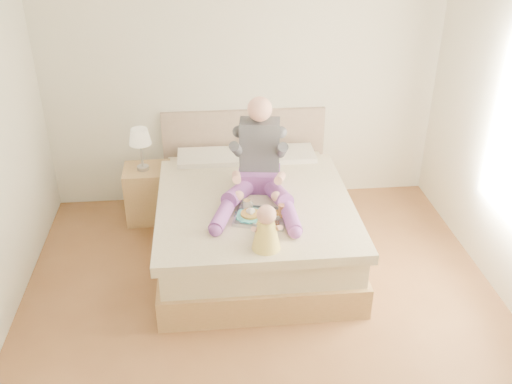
{
  "coord_description": "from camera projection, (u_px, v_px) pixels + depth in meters",
  "views": [
    {
      "loc": [
        -0.41,
        -3.43,
        3.09
      ],
      "look_at": [
        -0.01,
        0.69,
        0.8
      ],
      "focal_mm": 40.0,
      "sensor_mm": 36.0,
      "label": 1
    }
  ],
  "objects": [
    {
      "name": "room",
      "position": [
        279.0,
        148.0,
        3.8
      ],
      "size": [
        4.02,
        4.22,
        2.71
      ],
      "color": "brown",
      "rests_on": "ground"
    },
    {
      "name": "bed",
      "position": [
        253.0,
        217.0,
        5.31
      ],
      "size": [
        1.7,
        2.18,
        1.0
      ],
      "color": "#9C7849",
      "rests_on": "ground"
    },
    {
      "name": "nightstand",
      "position": [
        149.0,
        193.0,
        5.78
      ],
      "size": [
        0.47,
        0.42,
        0.56
      ],
      "rotation": [
        0.0,
        0.0,
        0.02
      ],
      "color": "#9C7849",
      "rests_on": "ground"
    },
    {
      "name": "lamp",
      "position": [
        140.0,
        139.0,
        5.47
      ],
      "size": [
        0.21,
        0.21,
        0.43
      ],
      "color": "#ABADB2",
      "rests_on": "nightstand"
    },
    {
      "name": "adult",
      "position": [
        259.0,
        168.0,
        4.97
      ],
      "size": [
        0.74,
        1.1,
        0.88
      ],
      "rotation": [
        0.0,
        0.0,
        -0.14
      ],
      "color": "#753A91",
      "rests_on": "bed"
    },
    {
      "name": "tray",
      "position": [
        261.0,
        215.0,
        4.72
      ],
      "size": [
        0.49,
        0.42,
        0.12
      ],
      "rotation": [
        0.0,
        0.0,
        -0.26
      ],
      "color": "#ABADB2",
      "rests_on": "bed"
    },
    {
      "name": "baby",
      "position": [
        266.0,
        231.0,
        4.29
      ],
      "size": [
        0.25,
        0.33,
        0.37
      ],
      "rotation": [
        0.0,
        0.0,
        0.0
      ],
      "color": "#F7D84E",
      "rests_on": "bed"
    }
  ]
}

